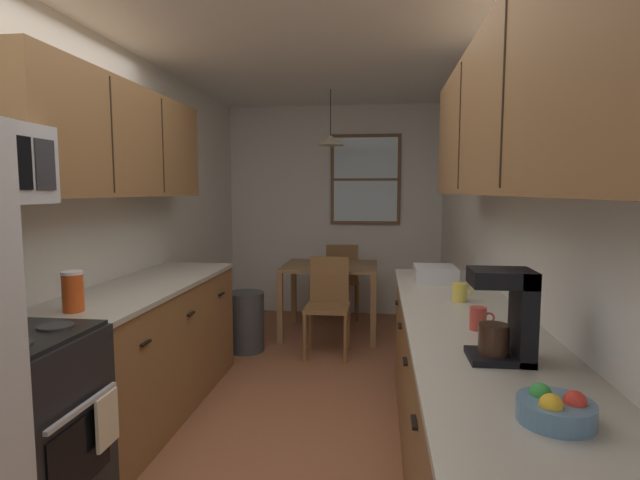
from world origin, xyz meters
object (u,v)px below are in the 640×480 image
object	(u,v)px
dining_table	(330,275)
fruit_bowl	(556,408)
dining_chair_far	(342,277)
storage_canister	(73,291)
mug_spare	(460,292)
coffee_maker	(509,314)
stove_range	(10,438)
dining_chair_near	(328,301)
table_serving_bowl	(333,261)
dish_rack	(435,274)
mug_by_coffeemaker	(478,318)
trash_bin	(246,321)

from	to	relation	value
dining_table	fruit_bowl	distance (m)	3.87
dining_chair_far	storage_canister	distance (m)	3.61
storage_canister	mug_spare	distance (m)	2.07
storage_canister	fruit_bowl	size ratio (longest dim) A/B	1.05
dining_table	coffee_maker	size ratio (longest dim) A/B	2.91
stove_range	dining_chair_near	size ratio (longest dim) A/B	1.22
mug_spare	table_serving_bowl	world-z (taller)	mug_spare
dish_rack	mug_spare	bearing A→B (deg)	-83.99
dining_chair_near	dish_rack	bearing A→B (deg)	-50.46
dining_table	fruit_bowl	xyz separation A→B (m)	(0.99, -3.73, 0.30)
fruit_bowl	mug_by_coffeemaker	bearing A→B (deg)	91.94
stove_range	storage_canister	world-z (taller)	storage_canister
dining_table	coffee_maker	world-z (taller)	coffee_maker
fruit_bowl	table_serving_bowl	distance (m)	3.93
storage_canister	coffee_maker	bearing A→B (deg)	-13.40
dish_rack	table_serving_bowl	xyz separation A→B (m)	(-0.88, 1.73, -0.17)
fruit_bowl	dining_table	bearing A→B (deg)	104.79
dining_chair_far	dish_rack	size ratio (longest dim) A/B	2.65
dining_chair_far	mug_spare	world-z (taller)	mug_spare
mug_spare	dish_rack	xyz separation A→B (m)	(-0.07, 0.63, -0.00)
storage_canister	mug_spare	xyz separation A→B (m)	(2.01, 0.48, -0.05)
dining_chair_near	dining_chair_far	distance (m)	1.25
dining_chair_near	fruit_bowl	xyz separation A→B (m)	(0.94, -3.11, 0.44)
coffee_maker	dish_rack	distance (m)	1.60
dining_chair_near	coffee_maker	distance (m)	2.85
dining_chair_near	storage_canister	bearing A→B (deg)	-116.96
trash_bin	fruit_bowl	bearing A→B (deg)	-60.76
dining_table	fruit_bowl	bearing A→B (deg)	-75.21
dining_chair_near	mug_spare	bearing A→B (deg)	-61.07
stove_range	fruit_bowl	xyz separation A→B (m)	(2.03, -0.48, 0.47)
stove_range	storage_canister	distance (m)	0.72
mug_by_coffeemaker	table_serving_bowl	size ratio (longest dim) A/B	0.64
table_serving_bowl	dining_chair_near	bearing A→B (deg)	-88.08
dish_rack	table_serving_bowl	size ratio (longest dim) A/B	1.96
trash_bin	dish_rack	distance (m)	2.05
dining_chair_far	storage_canister	xyz separation A→B (m)	(-1.12, -3.39, 0.50)
mug_by_coffeemaker	fruit_bowl	world-z (taller)	mug_by_coffeemaker
dining_chair_far	trash_bin	size ratio (longest dim) A/B	1.60
coffee_maker	trash_bin	bearing A→B (deg)	123.50
coffee_maker	mug_by_coffeemaker	size ratio (longest dim) A/B	3.04
trash_bin	coffee_maker	bearing A→B (deg)	-56.50
coffee_maker	storage_canister	bearing A→B (deg)	166.60
coffee_maker	dining_chair_far	bearing A→B (deg)	103.18
dining_chair_near	mug_by_coffeemaker	world-z (taller)	mug_by_coffeemaker
dish_rack	coffee_maker	bearing A→B (deg)	-86.92
table_serving_bowl	dining_table	bearing A→B (deg)	-106.60
dining_chair_far	coffee_maker	distance (m)	4.02
storage_canister	stove_range	bearing A→B (deg)	-89.33
dining_chair_far	fruit_bowl	xyz separation A→B (m)	(0.91, -4.36, 0.44)
dining_chair_near	trash_bin	bearing A→B (deg)	-178.93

